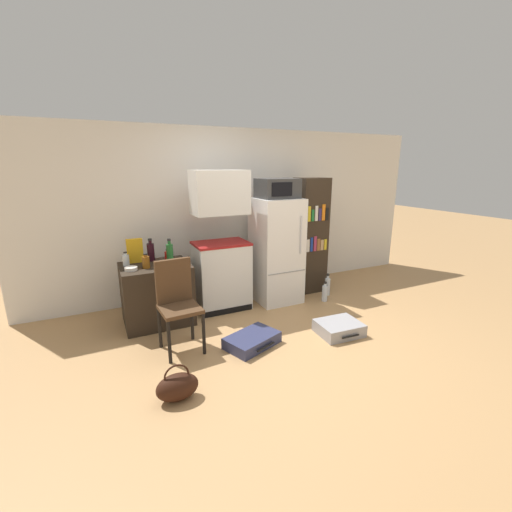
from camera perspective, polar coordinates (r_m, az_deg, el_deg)
ground_plane at (r=3.96m, az=6.96°, el=-14.45°), size 24.00×24.00×0.00m
wall_back at (r=5.37m, az=-2.35°, el=7.36°), size 6.40×0.10×2.46m
side_table at (r=4.48m, az=-16.19°, el=-6.04°), size 0.82×0.66×0.75m
kitchen_hutch at (r=4.63m, az=-5.84°, el=1.25°), size 0.72×0.51×1.88m
refrigerator at (r=4.92m, az=3.40°, el=0.92°), size 0.61×0.65×1.49m
microwave at (r=4.79m, az=3.57°, el=11.20°), size 0.53×0.44×0.27m
bookshelf at (r=5.35m, az=9.01°, el=3.33°), size 0.45×0.37×1.76m
bottle_amber_beer at (r=4.24m, az=-17.88°, el=-0.94°), size 0.09×0.09×0.18m
bottle_ketchup_red at (r=4.46m, az=-14.51°, el=-0.03°), size 0.08×0.08×0.16m
bottle_wine_dark at (r=4.54m, az=-17.13°, el=0.72°), size 0.09×0.09×0.29m
bottle_green_tall at (r=4.32m, az=-14.16°, el=0.42°), size 0.08×0.08×0.32m
bottle_clear_short at (r=4.42m, az=-20.86°, el=-0.63°), size 0.08×0.08×0.17m
bowl at (r=4.22m, az=-20.11°, el=-2.00°), size 0.14×0.14×0.04m
cereal_box at (r=4.52m, az=-19.53°, el=0.84°), size 0.19×0.07×0.30m
chair at (r=3.74m, az=-13.05°, el=-6.74°), size 0.43×0.43×0.98m
suitcase_large_flat at (r=3.89m, az=-0.65°, el=-13.86°), size 0.67×0.55×0.12m
suitcase_small_flat at (r=4.24m, az=13.66°, el=-11.59°), size 0.52×0.46×0.15m
handbag at (r=3.16m, az=-12.97°, el=-20.46°), size 0.36×0.20×0.33m
water_bottle_front at (r=5.13m, az=11.39°, el=-6.06°), size 0.08×0.08×0.30m
water_bottle_middle at (r=5.37m, az=11.82°, el=-4.92°), size 0.08×0.08×0.34m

